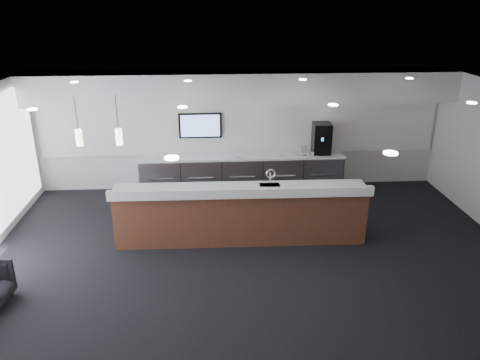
{
  "coord_description": "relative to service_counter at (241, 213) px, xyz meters",
  "views": [
    {
      "loc": [
        -0.8,
        -7.28,
        4.57
      ],
      "look_at": [
        -0.2,
        1.3,
        1.21
      ],
      "focal_mm": 35.0,
      "sensor_mm": 36.0,
      "label": 1
    }
  ],
  "objects": [
    {
      "name": "ground",
      "position": [
        0.2,
        -1.1,
        -0.58
      ],
      "size": [
        10.0,
        10.0,
        0.0
      ],
      "primitive_type": "plane",
      "color": "black",
      "rests_on": "ground"
    },
    {
      "name": "ceiling",
      "position": [
        0.2,
        -1.1,
        2.42
      ],
      "size": [
        10.0,
        8.0,
        0.02
      ],
      "primitive_type": "cube",
      "color": "black",
      "rests_on": "back_wall"
    },
    {
      "name": "back_wall",
      "position": [
        0.2,
        2.9,
        0.92
      ],
      "size": [
        10.0,
        0.02,
        3.0
      ],
      "primitive_type": "cube",
      "color": "silver",
      "rests_on": "ground"
    },
    {
      "name": "soffit_bulkhead",
      "position": [
        0.2,
        2.45,
        2.07
      ],
      "size": [
        10.0,
        0.9,
        0.7
      ],
      "primitive_type": "cube",
      "color": "white",
      "rests_on": "back_wall"
    },
    {
      "name": "alcove_panel",
      "position": [
        0.2,
        2.87,
        1.02
      ],
      "size": [
        9.8,
        0.06,
        1.4
      ],
      "primitive_type": "cube",
      "color": "white",
      "rests_on": "back_wall"
    },
    {
      "name": "back_credenza",
      "position": [
        0.2,
        2.54,
        -0.1
      ],
      "size": [
        5.06,
        0.66,
        0.95
      ],
      "color": "#92959A",
      "rests_on": "ground"
    },
    {
      "name": "wall_tv",
      "position": [
        -0.8,
        2.81,
        1.07
      ],
      "size": [
        1.05,
        0.08,
        0.62
      ],
      "color": "black",
      "rests_on": "back_wall"
    },
    {
      "name": "pendant_left",
      "position": [
        -2.2,
        -0.3,
        1.67
      ],
      "size": [
        0.12,
        0.12,
        0.3
      ],
      "primitive_type": "cylinder",
      "color": "#FFF1C6",
      "rests_on": "ceiling"
    },
    {
      "name": "pendant_right",
      "position": [
        -2.9,
        -0.3,
        1.67
      ],
      "size": [
        0.12,
        0.12,
        0.3
      ],
      "primitive_type": "cylinder",
      "color": "#FFF1C6",
      "rests_on": "ceiling"
    },
    {
      "name": "ceiling_can_lights",
      "position": [
        0.2,
        -1.1,
        2.39
      ],
      "size": [
        7.0,
        5.0,
        0.02
      ],
      "primitive_type": null,
      "color": "white",
      "rests_on": "ceiling"
    },
    {
      "name": "service_counter",
      "position": [
        0.0,
        0.0,
        0.0
      ],
      "size": [
        5.0,
        0.93,
        1.49
      ],
      "rotation": [
        0.0,
        0.0,
        -0.02
      ],
      "color": "#582D1D",
      "rests_on": "ground"
    },
    {
      "name": "coffee_machine",
      "position": [
        2.19,
        2.6,
        0.75
      ],
      "size": [
        0.45,
        0.58,
        0.76
      ],
      "rotation": [
        0.0,
        0.0,
        -0.04
      ],
      "color": "black",
      "rests_on": "back_credenza"
    },
    {
      "name": "info_sign_left",
      "position": [
        0.14,
        2.41,
        0.48
      ],
      "size": [
        0.16,
        0.06,
        0.22
      ],
      "primitive_type": "cube",
      "rotation": [
        0.0,
        0.0,
        -0.25
      ],
      "color": "silver",
      "rests_on": "back_credenza"
    },
    {
      "name": "info_sign_right",
      "position": [
        1.73,
        2.41,
        0.51
      ],
      "size": [
        0.19,
        0.09,
        0.26
      ],
      "primitive_type": "cube",
      "rotation": [
        0.0,
        0.0,
        0.35
      ],
      "color": "silver",
      "rests_on": "back_credenza"
    },
    {
      "name": "cup_0",
      "position": [
        2.1,
        2.41,
        0.42
      ],
      "size": [
        0.09,
        0.09,
        0.08
      ],
      "primitive_type": "imported",
      "color": "white",
      "rests_on": "back_credenza"
    },
    {
      "name": "cup_1",
      "position": [
        1.96,
        2.41,
        0.42
      ],
      "size": [
        0.13,
        0.13,
        0.08
      ],
      "primitive_type": "imported",
      "rotation": [
        0.0,
        0.0,
        0.65
      ],
      "color": "white",
      "rests_on": "back_credenza"
    },
    {
      "name": "cup_2",
      "position": [
        1.82,
        2.41,
        0.42
      ],
      "size": [
        0.11,
        0.11,
        0.08
      ],
      "primitive_type": "imported",
      "rotation": [
        0.0,
        0.0,
        1.29
      ],
      "color": "white",
      "rests_on": "back_credenza"
    },
    {
      "name": "cup_3",
      "position": [
        1.68,
        2.41,
        0.42
      ],
      "size": [
        0.12,
        0.12,
        0.08
      ],
      "primitive_type": "imported",
      "rotation": [
        0.0,
        0.0,
        1.94
      ],
      "color": "white",
      "rests_on": "back_credenza"
    },
    {
      "name": "cup_4",
      "position": [
        1.54,
        2.41,
        0.42
      ],
      "size": [
        0.12,
        0.12,
        0.08
      ],
      "primitive_type": "imported",
      "rotation": [
        0.0,
        0.0,
        2.58
      ],
      "color": "white",
      "rests_on": "back_credenza"
    },
    {
      "name": "cup_5",
      "position": [
        1.4,
        2.41,
        0.42
      ],
      "size": [
        0.1,
        0.1,
        0.08
      ],
      "primitive_type": "imported",
      "rotation": [
        0.0,
        0.0,
        3.23
      ],
      "color": "white",
      "rests_on": "back_credenza"
    },
    {
      "name": "cup_6",
      "position": [
        1.26,
        2.41,
        0.42
      ],
      "size": [
        0.13,
        0.13,
        0.08
      ],
      "primitive_type": "imported",
      "rotation": [
        0.0,
        0.0,
        3.87
      ],
      "color": "white",
      "rests_on": "back_credenza"
    },
    {
      "name": "cup_7",
      "position": [
        1.12,
        2.41,
        0.42
      ],
      "size": [
        0.11,
        0.11,
        0.08
      ],
      "primitive_type": "imported",
      "rotation": [
        0.0,
        0.0,
        4.52
      ],
      "color": "white",
      "rests_on": "back_credenza"
    }
  ]
}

